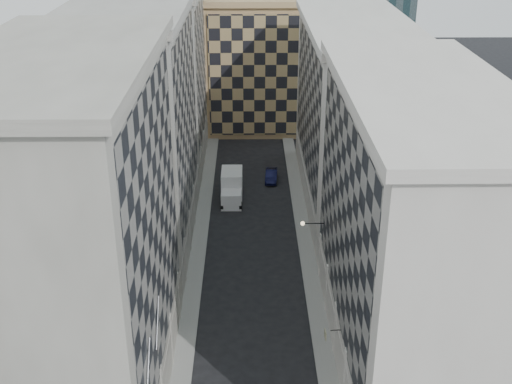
{
  "coord_description": "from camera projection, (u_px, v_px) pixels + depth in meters",
  "views": [
    {
      "loc": [
        -0.38,
        -23.7,
        31.54
      ],
      "look_at": [
        0.11,
        12.91,
        14.36
      ],
      "focal_mm": 45.0,
      "sensor_mm": 36.0,
      "label": 1
    }
  ],
  "objects": [
    {
      "name": "sidewalk_west",
      "position": [
        198.0,
        251.0,
        61.92
      ],
      "size": [
        1.5,
        100.0,
        0.15
      ],
      "primitive_type": "cube",
      "color": "gray",
      "rests_on": "ground"
    },
    {
      "name": "sidewalk_east",
      "position": [
        307.0,
        250.0,
        62.05
      ],
      "size": [
        1.5,
        100.0,
        0.15
      ],
      "primitive_type": "cube",
      "color": "gray",
      "rests_on": "ground"
    },
    {
      "name": "bldg_left_a",
      "position": [
        79.0,
        243.0,
        39.66
      ],
      "size": [
        10.8,
        22.8,
        23.7
      ],
      "color": "gray",
      "rests_on": "ground"
    },
    {
      "name": "bldg_left_b",
      "position": [
        135.0,
        131.0,
        59.79
      ],
      "size": [
        10.8,
        22.8,
        22.7
      ],
      "color": "gray",
      "rests_on": "ground"
    },
    {
      "name": "bldg_left_c",
      "position": [
        163.0,
        75.0,
        79.91
      ],
      "size": [
        10.8,
        22.8,
        21.7
      ],
      "color": "gray",
      "rests_on": "ground"
    },
    {
      "name": "bldg_right_a",
      "position": [
        411.0,
        231.0,
        44.18
      ],
      "size": [
        10.8,
        26.8,
        20.7
      ],
      "color": "beige",
      "rests_on": "ground"
    },
    {
      "name": "bldg_right_b",
      "position": [
        353.0,
        115.0,
        68.83
      ],
      "size": [
        10.8,
        28.8,
        19.7
      ],
      "color": "beige",
      "rests_on": "ground"
    },
    {
      "name": "tan_block",
      "position": [
        264.0,
        61.0,
        92.33
      ],
      "size": [
        16.8,
        14.8,
        18.8
      ],
      "color": "tan",
      "rests_on": "ground"
    },
    {
      "name": "flagpoles_left",
      "position": [
        153.0,
        344.0,
        36.82
      ],
      "size": [
        0.1,
        6.33,
        2.33
      ],
      "color": "gray",
      "rests_on": "ground"
    },
    {
      "name": "bracket_lamp",
      "position": [
        305.0,
        223.0,
        54.0
      ],
      "size": [
        1.98,
        0.36,
        0.36
      ],
      "color": "black",
      "rests_on": "ground"
    },
    {
      "name": "box_truck",
      "position": [
        232.0,
        188.0,
        72.01
      ],
      "size": [
        2.37,
        5.75,
        3.15
      ],
      "rotation": [
        0.0,
        0.0,
        -0.01
      ],
      "color": "silver",
      "rests_on": "ground"
    },
    {
      "name": "dark_car",
      "position": [
        271.0,
        176.0,
        76.94
      ],
      "size": [
        1.65,
        4.02,
        1.29
      ],
      "primitive_type": "imported",
      "rotation": [
        0.0,
        0.0,
        -0.07
      ],
      "color": "black",
      "rests_on": "ground"
    },
    {
      "name": "shop_sign",
      "position": [
        326.0,
        334.0,
        44.26
      ],
      "size": [
        1.11,
        0.65,
        0.73
      ],
      "rotation": [
        0.0,
        0.0,
        0.04
      ],
      "color": "black",
      "rests_on": "ground"
    }
  ]
}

